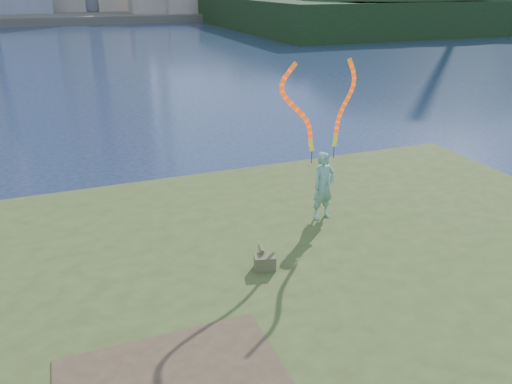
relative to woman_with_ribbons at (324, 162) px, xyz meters
name	(u,v)px	position (x,y,z in m)	size (l,w,h in m)	color
ground	(249,293)	(-2.34, -1.27, -2.21)	(320.00, 320.00, 0.00)	#17233B
grassy_knoll	(297,349)	(-2.34, -3.57, -1.87)	(20.00, 18.00, 0.80)	#39491A
far_shore	(69,14)	(-2.34, 93.73, -1.61)	(320.00, 40.00, 1.20)	#4B4637
wooded_hill	(461,21)	(57.23, 58.68, -2.05)	(78.00, 50.00, 63.00)	black
woman_with_ribbons	(324,162)	(0.00, 0.00, 0.00)	(2.02, 0.57, 4.03)	#227849
canvas_bag	(264,261)	(-2.17, -1.69, -1.25)	(0.47, 0.53, 0.39)	#4A4525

